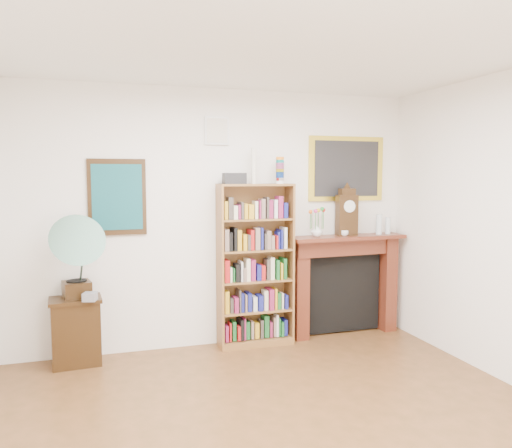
{
  "coord_description": "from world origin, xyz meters",
  "views": [
    {
      "loc": [
        -1.21,
        -2.82,
        1.86
      ],
      "look_at": [
        0.17,
        1.6,
        1.42
      ],
      "focal_mm": 35.0,
      "sensor_mm": 36.0,
      "label": 1
    }
  ],
  "objects_px": {
    "fireplace": "(344,276)",
    "flower_vase": "(317,231)",
    "bookshelf": "(256,256)",
    "bottle_left": "(379,224)",
    "bottle_right": "(388,226)",
    "mantel_clock": "(347,213)",
    "side_cabinet": "(76,331)",
    "teacup": "(345,233)",
    "gramophone": "(75,252)",
    "cd_stack": "(90,297)"
  },
  "relations": [
    {
      "from": "side_cabinet",
      "to": "gramophone",
      "type": "relative_size",
      "value": 0.8
    },
    {
      "from": "fireplace",
      "to": "mantel_clock",
      "type": "relative_size",
      "value": 2.59
    },
    {
      "from": "side_cabinet",
      "to": "mantel_clock",
      "type": "height_order",
      "value": "mantel_clock"
    },
    {
      "from": "teacup",
      "to": "gramophone",
      "type": "bearing_deg",
      "value": -178.2
    },
    {
      "from": "fireplace",
      "to": "flower_vase",
      "type": "bearing_deg",
      "value": -174.47
    },
    {
      "from": "gramophone",
      "to": "side_cabinet",
      "type": "bearing_deg",
      "value": 88.02
    },
    {
      "from": "gramophone",
      "to": "teacup",
      "type": "relative_size",
      "value": 9.61
    },
    {
      "from": "fireplace",
      "to": "gramophone",
      "type": "height_order",
      "value": "gramophone"
    },
    {
      "from": "mantel_clock",
      "to": "flower_vase",
      "type": "xyz_separation_m",
      "value": [
        -0.38,
        -0.01,
        -0.2
      ]
    },
    {
      "from": "bottle_left",
      "to": "bottle_right",
      "type": "xyz_separation_m",
      "value": [
        0.13,
        0.01,
        -0.02
      ]
    },
    {
      "from": "cd_stack",
      "to": "bottle_right",
      "type": "height_order",
      "value": "bottle_right"
    },
    {
      "from": "bookshelf",
      "to": "fireplace",
      "type": "relative_size",
      "value": 1.46
    },
    {
      "from": "cd_stack",
      "to": "mantel_clock",
      "type": "xyz_separation_m",
      "value": [
        2.84,
        0.21,
        0.73
      ]
    },
    {
      "from": "bookshelf",
      "to": "bottle_right",
      "type": "bearing_deg",
      "value": 0.33
    },
    {
      "from": "gramophone",
      "to": "flower_vase",
      "type": "bearing_deg",
      "value": -8.61
    },
    {
      "from": "mantel_clock",
      "to": "bottle_right",
      "type": "bearing_deg",
      "value": -0.06
    },
    {
      "from": "side_cabinet",
      "to": "gramophone",
      "type": "bearing_deg",
      "value": -84.33
    },
    {
      "from": "side_cabinet",
      "to": "teacup",
      "type": "distance_m",
      "value": 3.06
    },
    {
      "from": "cd_stack",
      "to": "fireplace",
      "type": "bearing_deg",
      "value": 5.05
    },
    {
      "from": "fireplace",
      "to": "teacup",
      "type": "height_order",
      "value": "teacup"
    },
    {
      "from": "bottle_left",
      "to": "bottle_right",
      "type": "height_order",
      "value": "bottle_left"
    },
    {
      "from": "side_cabinet",
      "to": "gramophone",
      "type": "distance_m",
      "value": 0.81
    },
    {
      "from": "gramophone",
      "to": "teacup",
      "type": "xyz_separation_m",
      "value": [
        2.91,
        0.09,
        0.07
      ]
    },
    {
      "from": "mantel_clock",
      "to": "bottle_right",
      "type": "height_order",
      "value": "mantel_clock"
    },
    {
      "from": "mantel_clock",
      "to": "gramophone",
      "type": "bearing_deg",
      "value": -175.25
    },
    {
      "from": "fireplace",
      "to": "teacup",
      "type": "bearing_deg",
      "value": -121.49
    },
    {
      "from": "teacup",
      "to": "bookshelf",
      "type": "bearing_deg",
      "value": 178.14
    },
    {
      "from": "mantel_clock",
      "to": "teacup",
      "type": "xyz_separation_m",
      "value": [
        -0.05,
        -0.05,
        -0.23
      ]
    },
    {
      "from": "mantel_clock",
      "to": "bookshelf",
      "type": "bearing_deg",
      "value": -177.04
    },
    {
      "from": "bookshelf",
      "to": "bottle_left",
      "type": "relative_size",
      "value": 8.55
    },
    {
      "from": "mantel_clock",
      "to": "fireplace",
      "type": "bearing_deg",
      "value": 88.56
    },
    {
      "from": "mantel_clock",
      "to": "bottle_left",
      "type": "xyz_separation_m",
      "value": [
        0.41,
        -0.02,
        -0.14
      ]
    },
    {
      "from": "side_cabinet",
      "to": "mantel_clock",
      "type": "bearing_deg",
      "value": -3.0
    },
    {
      "from": "side_cabinet",
      "to": "fireplace",
      "type": "bearing_deg",
      "value": -2.15
    },
    {
      "from": "cd_stack",
      "to": "teacup",
      "type": "height_order",
      "value": "teacup"
    },
    {
      "from": "mantel_clock",
      "to": "bottle_left",
      "type": "relative_size",
      "value": 2.26
    },
    {
      "from": "cd_stack",
      "to": "mantel_clock",
      "type": "bearing_deg",
      "value": 4.16
    },
    {
      "from": "bookshelf",
      "to": "flower_vase",
      "type": "distance_m",
      "value": 0.77
    },
    {
      "from": "bottle_left",
      "to": "cd_stack",
      "type": "bearing_deg",
      "value": -176.79
    },
    {
      "from": "bookshelf",
      "to": "gramophone",
      "type": "height_order",
      "value": "bookshelf"
    },
    {
      "from": "gramophone",
      "to": "flower_vase",
      "type": "xyz_separation_m",
      "value": [
        2.58,
        0.14,
        0.1
      ]
    },
    {
      "from": "fireplace",
      "to": "bottle_left",
      "type": "height_order",
      "value": "bottle_left"
    },
    {
      "from": "flower_vase",
      "to": "fireplace",
      "type": "bearing_deg",
      "value": 7.91
    },
    {
      "from": "gramophone",
      "to": "cd_stack",
      "type": "xyz_separation_m",
      "value": [
        0.13,
        -0.06,
        -0.43
      ]
    },
    {
      "from": "mantel_clock",
      "to": "bottle_right",
      "type": "xyz_separation_m",
      "value": [
        0.54,
        -0.02,
        -0.16
      ]
    },
    {
      "from": "gramophone",
      "to": "cd_stack",
      "type": "distance_m",
      "value": 0.45
    },
    {
      "from": "fireplace",
      "to": "mantel_clock",
      "type": "xyz_separation_m",
      "value": [
        -0.0,
        -0.04,
        0.75
      ]
    },
    {
      "from": "flower_vase",
      "to": "side_cabinet",
      "type": "bearing_deg",
      "value": -179.06
    },
    {
      "from": "side_cabinet",
      "to": "bottle_right",
      "type": "height_order",
      "value": "bottle_right"
    },
    {
      "from": "bookshelf",
      "to": "flower_vase",
      "type": "xyz_separation_m",
      "value": [
        0.73,
        0.01,
        0.25
      ]
    }
  ]
}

